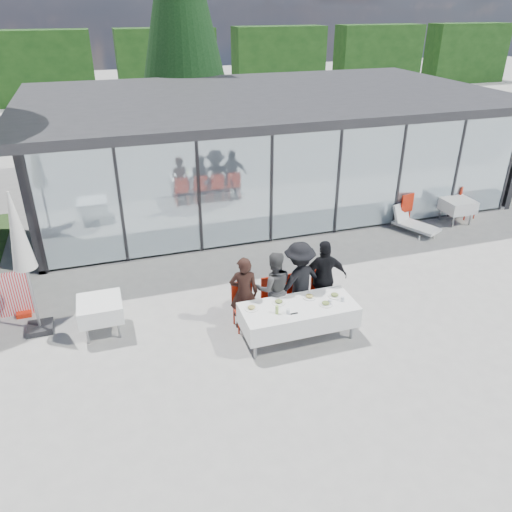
{
  "coord_description": "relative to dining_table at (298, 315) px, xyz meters",
  "views": [
    {
      "loc": [
        -3.18,
        -7.8,
        6.03
      ],
      "look_at": [
        -0.3,
        1.2,
        1.16
      ],
      "focal_mm": 35.0,
      "sensor_mm": 36.0,
      "label": 1
    }
  ],
  "objects": [
    {
      "name": "treeline",
      "position": [
        -2.09,
        28.3,
        1.66
      ],
      "size": [
        62.5,
        2.0,
        4.4
      ],
      "color": "black",
      "rests_on": "ground"
    },
    {
      "name": "spare_table_right",
      "position": [
        6.72,
        3.94,
        0.02
      ],
      "size": [
        0.86,
        0.86,
        0.74
      ],
      "color": "white",
      "rests_on": "ground"
    },
    {
      "name": "diner_chair_b",
      "position": [
        -0.27,
        0.75,
        -0.0
      ],
      "size": [
        0.44,
        0.44,
        0.97
      ],
      "color": "red",
      "rests_on": "ground"
    },
    {
      "name": "diner_b",
      "position": [
        -0.27,
        0.7,
        0.26
      ],
      "size": [
        0.88,
        0.88,
        1.6
      ],
      "primitive_type": "imported",
      "rotation": [
        0.0,
        0.0,
        3.0
      ],
      "color": "#4B4B4B",
      "rests_on": "ground"
    },
    {
      "name": "plate_c",
      "position": [
        0.31,
        0.21,
        0.24
      ],
      "size": [
        0.27,
        0.27,
        0.07
      ],
      "color": "white",
      "rests_on": "dining_table"
    },
    {
      "name": "ground",
      "position": [
        -0.09,
        0.3,
        -0.54
      ],
      "size": [
        90.0,
        90.0,
        0.0
      ],
      "primitive_type": "plane",
      "color": "#9A9892",
      "rests_on": "ground"
    },
    {
      "name": "plate_b",
      "position": [
        -0.34,
        0.22,
        0.24
      ],
      "size": [
        0.27,
        0.27,
        0.07
      ],
      "color": "white",
      "rests_on": "dining_table"
    },
    {
      "name": "plate_extra",
      "position": [
        0.51,
        -0.12,
        0.24
      ],
      "size": [
        0.27,
        0.27,
        0.07
      ],
      "color": "white",
      "rests_on": "dining_table"
    },
    {
      "name": "drinking_glasses",
      "position": [
        0.39,
        -0.14,
        0.26
      ],
      "size": [
        1.24,
        0.15,
        0.1
      ],
      "color": "silver",
      "rests_on": "dining_table"
    },
    {
      "name": "plate_d",
      "position": [
        0.81,
        0.11,
        0.24
      ],
      "size": [
        0.27,
        0.27,
        0.07
      ],
      "color": "white",
      "rests_on": "dining_table"
    },
    {
      "name": "plate_a",
      "position": [
        -0.9,
        0.18,
        0.24
      ],
      "size": [
        0.27,
        0.27,
        0.07
      ],
      "color": "white",
      "rests_on": "dining_table"
    },
    {
      "name": "spare_chair_a",
      "position": [
        7.26,
        4.27,
        -0.0
      ],
      "size": [
        0.61,
        0.61,
        0.97
      ],
      "color": "red",
      "rests_on": "ground"
    },
    {
      "name": "diner_d",
      "position": [
        0.85,
        0.7,
        0.31
      ],
      "size": [
        1.11,
        1.11,
        1.69
      ],
      "primitive_type": "imported",
      "rotation": [
        0.0,
        0.0,
        3.01
      ],
      "color": "black",
      "rests_on": "ground"
    },
    {
      "name": "juice_bottle",
      "position": [
        -0.5,
        -0.12,
        0.3
      ],
      "size": [
        0.06,
        0.06,
        0.17
      ],
      "primitive_type": "cylinder",
      "color": "#9BC451",
      "rests_on": "dining_table"
    },
    {
      "name": "market_umbrella",
      "position": [
        -4.92,
        1.84,
        1.47
      ],
      "size": [
        0.5,
        0.5,
        3.0
      ],
      "color": "black",
      "rests_on": "ground"
    },
    {
      "name": "diner_c",
      "position": [
        0.28,
        0.7,
        0.33
      ],
      "size": [
        1.39,
        1.39,
        1.74
      ],
      "primitive_type": "imported",
      "rotation": [
        0.0,
        0.0,
        3.42
      ],
      "color": "black",
      "rests_on": "ground"
    },
    {
      "name": "diner_chair_c",
      "position": [
        0.28,
        0.75,
        -0.0
      ],
      "size": [
        0.44,
        0.44,
        0.97
      ],
      "color": "red",
      "rests_on": "ground"
    },
    {
      "name": "spare_chair_b",
      "position": [
        5.15,
        4.34,
        -0.0
      ],
      "size": [
        0.51,
        0.51,
        0.97
      ],
      "color": "red",
      "rests_on": "ground"
    },
    {
      "name": "diner_chair_d",
      "position": [
        0.85,
        0.75,
        -0.0
      ],
      "size": [
        0.44,
        0.44,
        0.97
      ],
      "color": "red",
      "rests_on": "ground"
    },
    {
      "name": "folded_eyeglasses",
      "position": [
        -0.18,
        -0.23,
        0.22
      ],
      "size": [
        0.14,
        0.03,
        0.01
      ],
      "primitive_type": "cube",
      "color": "black",
      "rests_on": "dining_table"
    },
    {
      "name": "spare_table_left",
      "position": [
        -3.69,
        1.38,
        0.02
      ],
      "size": [
        0.86,
        0.86,
        0.74
      ],
      "color": "white",
      "rests_on": "ground"
    },
    {
      "name": "lounger",
      "position": [
        5.13,
        3.85,
        -0.28
      ],
      "size": [
        1.1,
        1.46,
        0.72
      ],
      "color": "white",
      "rests_on": "ground"
    },
    {
      "name": "pavilion",
      "position": [
        1.91,
        8.46,
        1.61
      ],
      "size": [
        14.8,
        8.8,
        3.44
      ],
      "color": "gray",
      "rests_on": "ground"
    },
    {
      "name": "diner_a",
      "position": [
        -0.9,
        0.7,
        0.26
      ],
      "size": [
        0.7,
        0.7,
        1.6
      ],
      "primitive_type": "imported",
      "rotation": [
        0.0,
        0.0,
        2.92
      ],
      "color": "black",
      "rests_on": "ground"
    },
    {
      "name": "dining_table",
      "position": [
        0.0,
        0.0,
        0.0
      ],
      "size": [
        2.26,
        0.96,
        0.75
      ],
      "color": "white",
      "rests_on": "ground"
    },
    {
      "name": "conifer_tree",
      "position": [
        0.41,
        13.3,
        5.45
      ],
      "size": [
        4.0,
        4.0,
        10.5
      ],
      "color": "#382316",
      "rests_on": "ground"
    },
    {
      "name": "diner_chair_a",
      "position": [
        -0.9,
        0.75,
        -0.0
      ],
      "size": [
        0.44,
        0.44,
        0.97
      ],
      "color": "red",
      "rests_on": "ground"
    }
  ]
}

